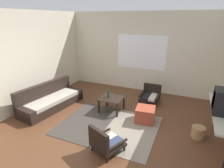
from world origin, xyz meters
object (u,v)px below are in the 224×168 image
console_shelf (224,115)px  glass_bottle (108,94)px  wicker_basket (198,132)px  couch (51,100)px  armchair_by_window (151,95)px  armchair_striped_foreground (105,142)px  ottoman_orange (145,115)px  clay_vase (224,97)px  coffee_table (112,100)px

console_shelf → glass_bottle: (-2.68, 0.60, -0.26)m
console_shelf → wicker_basket: console_shelf is taller
couch → armchair_by_window: size_ratio=3.09×
armchair_striped_foreground → console_shelf: size_ratio=0.39×
armchair_striped_foreground → glass_bottle: bearing=112.6°
ottoman_orange → console_shelf: 1.75m
ottoman_orange → wicker_basket: size_ratio=1.64×
clay_vase → console_shelf: bearing=-90.0°
armchair_by_window → couch: bearing=-149.1°
armchair_by_window → clay_vase: 2.24m
glass_bottle → armchair_striped_foreground: bearing=-67.4°
clay_vase → glass_bottle: 2.72m
armchair_by_window → console_shelf: 2.44m
armchair_striped_foreground → ottoman_orange: bearing=73.8°
clay_vase → glass_bottle: bearing=176.1°
couch → armchair_striped_foreground: (2.29, -1.11, 0.02)m
coffee_table → armchair_by_window: bearing=50.2°
armchair_striped_foreground → wicker_basket: bearing=37.1°
glass_bottle → coffee_table: bearing=7.0°
couch → glass_bottle: (1.63, 0.50, 0.29)m
coffee_table → armchair_by_window: armchair_by_window is taller
armchair_striped_foreground → wicker_basket: 2.08m
clay_vase → wicker_basket: bearing=-154.3°
coffee_table → armchair_striped_foreground: size_ratio=0.88×
console_shelf → wicker_basket: 0.77m
coffee_table → wicker_basket: bearing=-9.4°
armchair_striped_foreground → console_shelf: bearing=26.6°
couch → clay_vase: 4.38m
clay_vase → wicker_basket: (-0.36, -0.17, -0.84)m
coffee_table → ottoman_orange: size_ratio=1.34×
coffee_table → ottoman_orange: bearing=-9.4°
armchair_by_window → ottoman_orange: bearing=-83.6°
armchair_striped_foreground → console_shelf: console_shelf is taller
coffee_table → console_shelf: size_ratio=0.34×
couch → ottoman_orange: couch is taller
couch → ottoman_orange: 2.74m
glass_bottle → wicker_basket: size_ratio=0.92×
couch → clay_vase: size_ratio=6.62×
ottoman_orange → coffee_table: bearing=170.6°
couch → coffee_table: bearing=16.5°
armchair_by_window → wicker_basket: bearing=-45.8°
armchair_by_window → armchair_striped_foreground: bearing=-96.2°
couch → wicker_basket: 3.95m
armchair_striped_foreground → coffee_table: bearing=109.6°
armchair_striped_foreground → wicker_basket: (1.65, 1.25, -0.11)m
ottoman_orange → wicker_basket: bearing=-9.4°
armchair_by_window → glass_bottle: glass_bottle is taller
armchair_striped_foreground → console_shelf: 2.31m
glass_bottle → console_shelf: bearing=-12.6°
armchair_by_window → clay_vase: bearing=-35.6°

